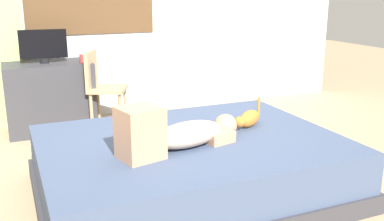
{
  "coord_description": "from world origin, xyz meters",
  "views": [
    {
      "loc": [
        -1.16,
        -2.68,
        1.49
      ],
      "look_at": [
        0.13,
        0.31,
        0.59
      ],
      "focal_mm": 40.94,
      "sensor_mm": 36.0,
      "label": 1
    }
  ],
  "objects_px": {
    "tv_monitor": "(43,46)",
    "cup": "(83,59)",
    "chair_by_desk": "(101,84)",
    "desk": "(50,97)",
    "person_lying": "(177,133)",
    "cat": "(248,119)",
    "bed": "(190,166)"
  },
  "relations": [
    {
      "from": "person_lying",
      "to": "desk",
      "type": "distance_m",
      "value": 2.29
    },
    {
      "from": "tv_monitor",
      "to": "chair_by_desk",
      "type": "relative_size",
      "value": 0.56
    },
    {
      "from": "person_lying",
      "to": "bed",
      "type": "bearing_deg",
      "value": 43.91
    },
    {
      "from": "cup",
      "to": "tv_monitor",
      "type": "bearing_deg",
      "value": 158.74
    },
    {
      "from": "bed",
      "to": "chair_by_desk",
      "type": "xyz_separation_m",
      "value": [
        -0.27,
        1.81,
        0.29
      ]
    },
    {
      "from": "cat",
      "to": "desk",
      "type": "xyz_separation_m",
      "value": [
        -1.31,
        1.96,
        -0.13
      ]
    },
    {
      "from": "cat",
      "to": "desk",
      "type": "relative_size",
      "value": 0.35
    },
    {
      "from": "cat",
      "to": "cup",
      "type": "bearing_deg",
      "value": 117.84
    },
    {
      "from": "person_lying",
      "to": "desk",
      "type": "bearing_deg",
      "value": 105.61
    },
    {
      "from": "chair_by_desk",
      "to": "person_lying",
      "type": "bearing_deg",
      "value": -87.05
    },
    {
      "from": "cup",
      "to": "chair_by_desk",
      "type": "height_order",
      "value": "chair_by_desk"
    },
    {
      "from": "tv_monitor",
      "to": "chair_by_desk",
      "type": "xyz_separation_m",
      "value": [
        0.53,
        -0.23,
        -0.41
      ]
    },
    {
      "from": "cup",
      "to": "chair_by_desk",
      "type": "bearing_deg",
      "value": -27.42
    },
    {
      "from": "cat",
      "to": "chair_by_desk",
      "type": "bearing_deg",
      "value": 114.75
    },
    {
      "from": "bed",
      "to": "desk",
      "type": "height_order",
      "value": "desk"
    },
    {
      "from": "desk",
      "to": "tv_monitor",
      "type": "height_order",
      "value": "tv_monitor"
    },
    {
      "from": "tv_monitor",
      "to": "cup",
      "type": "bearing_deg",
      "value": -21.26
    },
    {
      "from": "person_lying",
      "to": "cat",
      "type": "height_order",
      "value": "person_lying"
    },
    {
      "from": "bed",
      "to": "cup",
      "type": "height_order",
      "value": "cup"
    },
    {
      "from": "tv_monitor",
      "to": "cup",
      "type": "height_order",
      "value": "tv_monitor"
    },
    {
      "from": "person_lying",
      "to": "desk",
      "type": "xyz_separation_m",
      "value": [
        -0.61,
        2.2,
        -0.18
      ]
    },
    {
      "from": "chair_by_desk",
      "to": "desk",
      "type": "bearing_deg",
      "value": 155.99
    },
    {
      "from": "cat",
      "to": "tv_monitor",
      "type": "relative_size",
      "value": 0.66
    },
    {
      "from": "person_lying",
      "to": "cat",
      "type": "bearing_deg",
      "value": 18.63
    },
    {
      "from": "desk",
      "to": "chair_by_desk",
      "type": "xyz_separation_m",
      "value": [
        0.51,
        -0.23,
        0.14
      ]
    },
    {
      "from": "desk",
      "to": "person_lying",
      "type": "bearing_deg",
      "value": -74.39
    },
    {
      "from": "desk",
      "to": "cup",
      "type": "distance_m",
      "value": 0.56
    },
    {
      "from": "bed",
      "to": "cup",
      "type": "relative_size",
      "value": 24.82
    },
    {
      "from": "cat",
      "to": "chair_by_desk",
      "type": "relative_size",
      "value": 0.37
    },
    {
      "from": "person_lying",
      "to": "tv_monitor",
      "type": "distance_m",
      "value": 2.32
    },
    {
      "from": "person_lying",
      "to": "chair_by_desk",
      "type": "height_order",
      "value": "chair_by_desk"
    },
    {
      "from": "tv_monitor",
      "to": "bed",
      "type": "bearing_deg",
      "value": -68.44
    }
  ]
}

